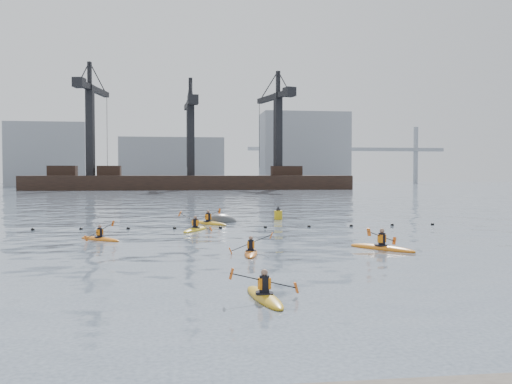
{
  "coord_description": "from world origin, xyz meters",
  "views": [
    {
      "loc": [
        -1.31,
        -13.36,
        3.66
      ],
      "look_at": [
        1.89,
        10.98,
        2.8
      ],
      "focal_mm": 38.0,
      "sensor_mm": 36.0,
      "label": 1
    }
  ],
  "objects_px": {
    "kayaker_0": "(251,252)",
    "kayaker_5": "(208,223)",
    "mooring_buoy": "(224,222)",
    "nav_buoy": "(278,215)",
    "kayaker_1": "(264,296)",
    "kayaker_3": "(195,229)",
    "kayaker_4": "(382,247)",
    "kayaker_2": "(100,238)"
  },
  "relations": [
    {
      "from": "kayaker_0",
      "to": "kayaker_5",
      "type": "height_order",
      "value": "kayaker_5"
    },
    {
      "from": "kayaker_1",
      "to": "nav_buoy",
      "type": "bearing_deg",
      "value": 71.0
    },
    {
      "from": "kayaker_5",
      "to": "nav_buoy",
      "type": "relative_size",
      "value": 2.7
    },
    {
      "from": "kayaker_0",
      "to": "kayaker_2",
      "type": "bearing_deg",
      "value": 148.92
    },
    {
      "from": "kayaker_3",
      "to": "mooring_buoy",
      "type": "relative_size",
      "value": 1.39
    },
    {
      "from": "kayaker_0",
      "to": "kayaker_1",
      "type": "distance_m",
      "value": 8.75
    },
    {
      "from": "kayaker_1",
      "to": "nav_buoy",
      "type": "distance_m",
      "value": 27.17
    },
    {
      "from": "kayaker_2",
      "to": "nav_buoy",
      "type": "height_order",
      "value": "nav_buoy"
    },
    {
      "from": "kayaker_2",
      "to": "mooring_buoy",
      "type": "relative_size",
      "value": 1.1
    },
    {
      "from": "kayaker_4",
      "to": "kayaker_0",
      "type": "bearing_deg",
      "value": -31.84
    },
    {
      "from": "kayaker_2",
      "to": "nav_buoy",
      "type": "xyz_separation_m",
      "value": [
        11.95,
        11.82,
        0.27
      ]
    },
    {
      "from": "kayaker_5",
      "to": "kayaker_4",
      "type": "bearing_deg",
      "value": -102.45
    },
    {
      "from": "kayaker_0",
      "to": "kayaker_4",
      "type": "bearing_deg",
      "value": 14.01
    },
    {
      "from": "mooring_buoy",
      "to": "nav_buoy",
      "type": "xyz_separation_m",
      "value": [
        4.47,
        1.96,
        0.36
      ]
    },
    {
      "from": "nav_buoy",
      "to": "kayaker_1",
      "type": "bearing_deg",
      "value": -100.68
    },
    {
      "from": "kayaker_1",
      "to": "kayaker_4",
      "type": "distance_m",
      "value": 11.76
    },
    {
      "from": "kayaker_0",
      "to": "kayaker_5",
      "type": "distance_m",
      "value": 14.69
    },
    {
      "from": "kayaker_0",
      "to": "kayaker_1",
      "type": "relative_size",
      "value": 0.94
    },
    {
      "from": "kayaker_1",
      "to": "kayaker_4",
      "type": "height_order",
      "value": "kayaker_4"
    },
    {
      "from": "kayaker_0",
      "to": "nav_buoy",
      "type": "bearing_deg",
      "value": 84.38
    },
    {
      "from": "kayaker_2",
      "to": "kayaker_5",
      "type": "xyz_separation_m",
      "value": [
        6.27,
        8.47,
        0.02
      ]
    },
    {
      "from": "kayaker_0",
      "to": "mooring_buoy",
      "type": "height_order",
      "value": "kayaker_0"
    },
    {
      "from": "kayaker_1",
      "to": "mooring_buoy",
      "type": "bearing_deg",
      "value": 80.36
    },
    {
      "from": "kayaker_1",
      "to": "kayaker_0",
      "type": "bearing_deg",
      "value": 77.31
    },
    {
      "from": "kayaker_2",
      "to": "nav_buoy",
      "type": "relative_size",
      "value": 2.24
    },
    {
      "from": "kayaker_2",
      "to": "mooring_buoy",
      "type": "bearing_deg",
      "value": 3.2
    },
    {
      "from": "kayaker_2",
      "to": "kayaker_3",
      "type": "distance_m",
      "value": 6.77
    },
    {
      "from": "mooring_buoy",
      "to": "kayaker_5",
      "type": "bearing_deg",
      "value": -131.0
    },
    {
      "from": "kayaker_2",
      "to": "mooring_buoy",
      "type": "height_order",
      "value": "kayaker_2"
    },
    {
      "from": "kayaker_2",
      "to": "kayaker_3",
      "type": "height_order",
      "value": "kayaker_3"
    },
    {
      "from": "kayaker_1",
      "to": "kayaker_3",
      "type": "bearing_deg",
      "value": 86.56
    },
    {
      "from": "kayaker_1",
      "to": "mooring_buoy",
      "type": "relative_size",
      "value": 1.31
    },
    {
      "from": "kayaker_0",
      "to": "kayaker_1",
      "type": "height_order",
      "value": "kayaker_0"
    },
    {
      "from": "kayaker_4",
      "to": "mooring_buoy",
      "type": "distance_m",
      "value": 16.67
    },
    {
      "from": "kayaker_3",
      "to": "kayaker_5",
      "type": "relative_size",
      "value": 1.05
    },
    {
      "from": "kayaker_3",
      "to": "kayaker_4",
      "type": "distance_m",
      "value": 13.07
    },
    {
      "from": "nav_buoy",
      "to": "kayaker_3",
      "type": "bearing_deg",
      "value": -131.37
    },
    {
      "from": "kayaker_3",
      "to": "mooring_buoy",
      "type": "bearing_deg",
      "value": 93.22
    },
    {
      "from": "kayaker_1",
      "to": "nav_buoy",
      "type": "xyz_separation_m",
      "value": [
        5.04,
        26.7,
        0.26
      ]
    },
    {
      "from": "kayaker_2",
      "to": "nav_buoy",
      "type": "bearing_deg",
      "value": -4.92
    },
    {
      "from": "kayaker_0",
      "to": "nav_buoy",
      "type": "xyz_separation_m",
      "value": [
        4.37,
        17.98,
        0.27
      ]
    },
    {
      "from": "mooring_buoy",
      "to": "nav_buoy",
      "type": "distance_m",
      "value": 4.89
    }
  ]
}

